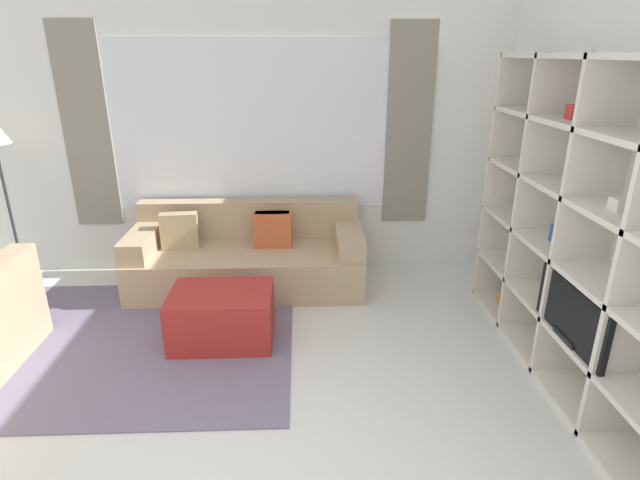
% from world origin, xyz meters
% --- Properties ---
extents(wall_back, '(6.16, 0.11, 2.70)m').
position_xyz_m(wall_back, '(0.00, 3.39, 1.36)').
color(wall_back, white).
rests_on(wall_back, ground_plane).
extents(wall_right, '(0.07, 4.56, 2.70)m').
position_xyz_m(wall_right, '(2.51, 1.68, 1.35)').
color(wall_right, white).
rests_on(wall_right, ground_plane).
extents(area_rug, '(2.40, 2.02, 0.01)m').
position_xyz_m(area_rug, '(-0.81, 1.90, 0.01)').
color(area_rug, slate).
rests_on(area_rug, ground_plane).
extents(shelving_unit, '(0.39, 2.54, 2.12)m').
position_xyz_m(shelving_unit, '(2.32, 1.40, 1.05)').
color(shelving_unit, silver).
rests_on(shelving_unit, ground_plane).
extents(couch_main, '(2.15, 0.88, 0.76)m').
position_xyz_m(couch_main, '(-0.03, 2.92, 0.29)').
color(couch_main, tan).
rests_on(couch_main, ground_plane).
extents(ottoman, '(0.77, 0.55, 0.42)m').
position_xyz_m(ottoman, '(-0.14, 1.91, 0.21)').
color(ottoman, '#A82823').
rests_on(ottoman, ground_plane).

